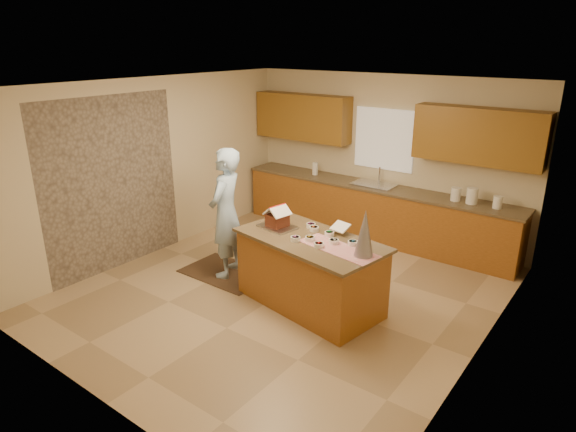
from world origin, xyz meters
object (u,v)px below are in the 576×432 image
object	(u,v)px
tinsel_tree	(365,233)
gingerbread_house	(277,218)
boy	(226,213)
island_base	(310,273)

from	to	relation	value
tinsel_tree	gingerbread_house	bearing A→B (deg)	174.74
boy	gingerbread_house	bearing A→B (deg)	72.95
island_base	gingerbread_house	size ratio (longest dim) A/B	5.60
boy	gingerbread_house	size ratio (longest dim) A/B	5.75
island_base	gingerbread_house	distance (m)	0.82
island_base	tinsel_tree	size ratio (longest dim) A/B	3.27
island_base	tinsel_tree	bearing A→B (deg)	3.67
island_base	gingerbread_house	bearing A→B (deg)	-174.81
island_base	boy	distance (m)	1.52
tinsel_tree	gingerbread_house	size ratio (longest dim) A/B	1.71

